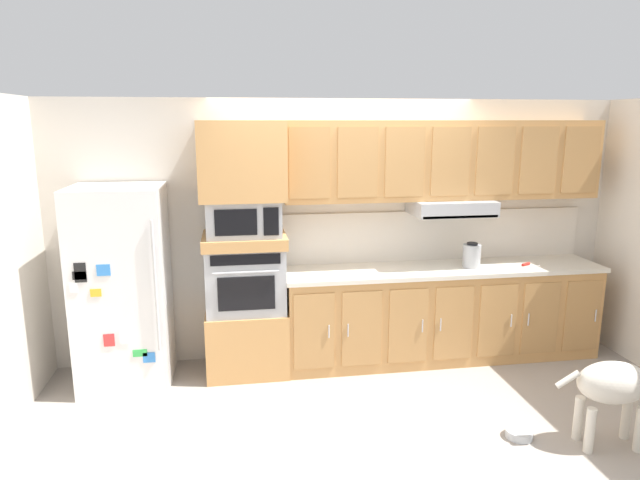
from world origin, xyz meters
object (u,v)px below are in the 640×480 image
object	(u,v)px
refrigerator	(123,287)
built_in_oven	(245,277)
dog_food_bowl	(519,433)
screwdriver	(527,264)
dog	(625,383)
microwave	(244,217)
electric_kettle	(472,256)

from	to	relation	value
refrigerator	built_in_oven	distance (m)	1.06
refrigerator	dog_food_bowl	size ratio (longest dim) A/B	8.80
screwdriver	dog	distance (m)	1.65
microwave	electric_kettle	size ratio (longest dim) A/B	2.68
refrigerator	screwdriver	bearing A→B (deg)	-0.29
microwave	electric_kettle	world-z (taller)	microwave
built_in_oven	dog	world-z (taller)	built_in_oven
electric_kettle	dog_food_bowl	size ratio (longest dim) A/B	1.20
refrigerator	screwdriver	distance (m)	3.77
microwave	dog	xyz separation A→B (m)	(2.61, -1.67, -0.98)
dog	dog_food_bowl	xyz separation A→B (m)	(-0.66, 0.20, -0.45)
built_in_oven	microwave	bearing A→B (deg)	-0.77
electric_kettle	dog	distance (m)	1.77
electric_kettle	refrigerator	bearing A→B (deg)	-179.64
screwdriver	dog	size ratio (longest dim) A/B	0.17
screwdriver	dog_food_bowl	size ratio (longest dim) A/B	0.81
refrigerator	microwave	distance (m)	1.21
refrigerator	microwave	world-z (taller)	refrigerator
dog_food_bowl	electric_kettle	bearing A→B (deg)	82.01
microwave	dog_food_bowl	distance (m)	2.83
screwdriver	electric_kettle	size ratio (longest dim) A/B	0.68
screwdriver	dog_food_bowl	bearing A→B (deg)	-118.61
refrigerator	microwave	bearing A→B (deg)	3.65
screwdriver	dog	xyz separation A→B (m)	(-0.09, -1.58, -0.45)
built_in_oven	electric_kettle	distance (m)	2.15
microwave	refrigerator	bearing A→B (deg)	-176.35
microwave	electric_kettle	bearing A→B (deg)	-1.26
screwdriver	dog_food_bowl	xyz separation A→B (m)	(-0.75, -1.38, -0.90)
refrigerator	dog	distance (m)	4.02
refrigerator	built_in_oven	xyz separation A→B (m)	(1.06, 0.07, 0.02)
dog	refrigerator	bearing A→B (deg)	163.52
electric_kettle	dog	xyz separation A→B (m)	(0.46, -1.62, -0.55)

